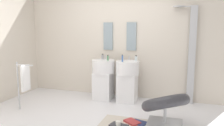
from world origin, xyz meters
TOP-DOWN VIEW (x-y plane):
  - ground_plane at (0.00, 0.00)m, footprint 4.80×3.60m
  - rear_partition at (0.00, 1.65)m, footprint 4.80×0.10m
  - pedestal_sink_left at (-0.28, 1.24)m, footprint 0.50×0.50m
  - pedestal_sink_right at (0.28, 1.24)m, footprint 0.50×0.50m
  - vanity_mirror_left at (-0.28, 1.58)m, footprint 0.22×0.03m
  - vanity_mirror_right at (0.28, 1.58)m, footprint 0.22×0.03m
  - shower_column at (1.56, 1.53)m, footprint 0.49×0.24m
  - lounge_chair at (1.17, 0.20)m, footprint 1.10×1.10m
  - towel_rack at (-1.48, 0.10)m, footprint 0.37×0.22m
  - area_rug at (0.60, 0.02)m, footprint 0.96×0.69m
  - magazine_charcoal at (0.47, -0.07)m, footprint 0.32×0.24m
  - magazine_red at (0.64, 0.14)m, footprint 0.32×0.30m
  - magazine_navy at (0.75, 0.16)m, footprint 0.30×0.26m
  - coffee_mug at (0.46, -0.09)m, footprint 0.08×0.08m
  - soap_bottle_green at (-0.16, 1.20)m, footprint 0.04×0.04m
  - soap_bottle_clear at (0.45, 1.30)m, footprint 0.06×0.06m
  - soap_bottle_grey at (-0.34, 1.36)m, footprint 0.06×0.06m
  - soap_bottle_blue at (0.19, 1.13)m, footprint 0.04×0.04m

SIDE VIEW (x-z plane):
  - ground_plane at x=0.00m, z-range -0.04..0.00m
  - area_rug at x=0.60m, z-range 0.00..0.01m
  - magazine_navy at x=0.75m, z-range 0.01..0.03m
  - magazine_charcoal at x=0.47m, z-range 0.01..0.04m
  - magazine_red at x=0.64m, z-range 0.01..0.04m
  - coffee_mug at x=0.46m, z-range 0.01..0.11m
  - lounge_chair at x=1.17m, z-range 0.03..0.67m
  - pedestal_sink_left at x=-0.28m, z-range 0.00..0.99m
  - pedestal_sink_right at x=0.28m, z-range 0.00..0.99m
  - towel_rack at x=-1.48m, z-range 0.15..1.10m
  - soap_bottle_grey at x=-0.34m, z-range 0.89..1.01m
  - soap_bottle_green at x=-0.16m, z-range 0.89..1.01m
  - soap_bottle_clear at x=0.45m, z-range 0.89..1.02m
  - soap_bottle_blue at x=0.19m, z-range 0.89..1.04m
  - shower_column at x=1.56m, z-range 0.05..2.10m
  - rear_partition at x=0.00m, z-range 0.00..2.60m
  - vanity_mirror_left at x=-0.28m, z-range 1.09..1.72m
  - vanity_mirror_right at x=0.28m, z-range 1.09..1.72m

